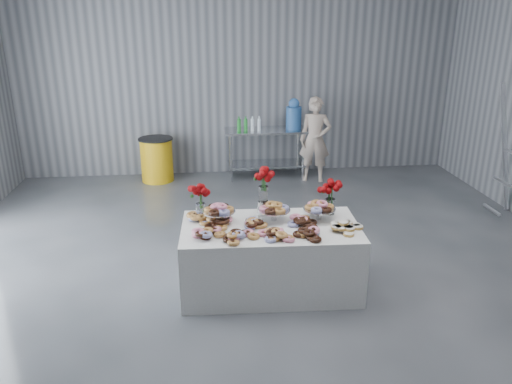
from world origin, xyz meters
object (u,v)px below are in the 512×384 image
at_px(prep_table, 266,144).
at_px(water_jug, 294,115).
at_px(trash_barrel, 157,159).
at_px(person, 315,140).
at_px(display_table, 270,257).

height_order(prep_table, water_jug, water_jug).
xyz_separation_m(prep_table, water_jug, (0.50, -0.00, 0.53)).
bearing_deg(prep_table, water_jug, -0.00).
bearing_deg(trash_barrel, water_jug, 0.00).
height_order(prep_table, trash_barrel, prep_table).
bearing_deg(person, display_table, -95.04).
relative_size(prep_table, person, 0.99).
height_order(water_jug, trash_barrel, water_jug).
relative_size(water_jug, person, 0.36).
xyz_separation_m(water_jug, person, (0.34, -0.30, -0.39)).
distance_m(display_table, trash_barrel, 4.24).
relative_size(water_jug, trash_barrel, 0.70).
height_order(display_table, trash_barrel, trash_barrel).
distance_m(person, trash_barrel, 2.87).
distance_m(display_table, water_jug, 4.14).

